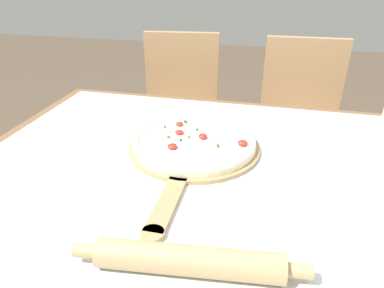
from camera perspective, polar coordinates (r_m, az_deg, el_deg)
name	(u,v)px	position (r m, az deg, el deg)	size (l,w,h in m)	color
dining_table	(204,196)	(0.98, 2.08, -8.68)	(1.36, 1.05, 0.72)	brown
towel_cloth	(205,168)	(0.92, 2.18, -4.04)	(1.28, 0.97, 0.00)	silver
pizza_peel	(193,150)	(0.99, 0.10, -1.02)	(0.38, 0.60, 0.01)	tan
pizza	(194,141)	(1.00, 0.40, 0.53)	(0.36, 0.36, 0.03)	beige
rolling_pin	(189,261)	(0.63, -0.51, -18.85)	(0.42, 0.09, 0.05)	tan
chair_left	(180,110)	(1.80, -2.04, 5.68)	(0.44, 0.44, 0.91)	tan
chair_right	(299,121)	(1.76, 17.34, 3.74)	(0.41, 0.41, 0.91)	tan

